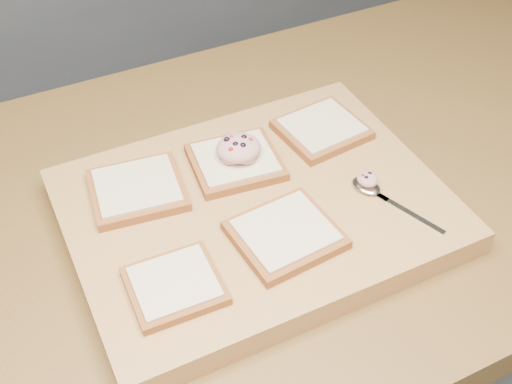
# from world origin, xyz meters

# --- Properties ---
(island_counter) EXTENTS (2.00, 0.80, 0.90)m
(island_counter) POSITION_xyz_m (0.00, 0.00, 0.45)
(island_counter) COLOR slate
(island_counter) RESTS_ON ground
(back_counter) EXTENTS (3.60, 0.62, 0.94)m
(back_counter) POSITION_xyz_m (0.00, 1.43, 0.47)
(back_counter) COLOR slate
(back_counter) RESTS_ON ground
(cutting_board) EXTENTS (0.53, 0.40, 0.04)m
(cutting_board) POSITION_xyz_m (-0.13, -0.06, 0.92)
(cutting_board) COLOR #B6814E
(cutting_board) RESTS_ON island_counter
(bread_far_left) EXTENTS (0.14, 0.13, 0.02)m
(bread_far_left) POSITION_xyz_m (-0.28, 0.02, 0.95)
(bread_far_left) COLOR brown
(bread_far_left) RESTS_ON cutting_board
(bread_far_center) EXTENTS (0.14, 0.13, 0.02)m
(bread_far_center) POSITION_xyz_m (-0.13, 0.02, 0.95)
(bread_far_center) COLOR brown
(bread_far_center) RESTS_ON cutting_board
(bread_far_right) EXTENTS (0.14, 0.13, 0.02)m
(bread_far_right) POSITION_xyz_m (0.03, 0.03, 0.95)
(bread_far_right) COLOR brown
(bread_far_right) RESTS_ON cutting_board
(bread_near_left) EXTENTS (0.12, 0.11, 0.02)m
(bread_near_left) POSITION_xyz_m (-0.29, -0.16, 0.95)
(bread_near_left) COLOR brown
(bread_near_left) RESTS_ON cutting_board
(bread_near_center) EXTENTS (0.14, 0.13, 0.02)m
(bread_near_center) POSITION_xyz_m (-0.13, -0.14, 0.95)
(bread_near_center) COLOR brown
(bread_near_center) RESTS_ON cutting_board
(tuna_salad_dollop) EXTENTS (0.07, 0.06, 0.03)m
(tuna_salad_dollop) POSITION_xyz_m (-0.12, 0.02, 0.98)
(tuna_salad_dollop) COLOR tan
(tuna_salad_dollop) RESTS_ON bread_far_center
(spoon) EXTENTS (0.07, 0.15, 0.01)m
(spoon) POSITION_xyz_m (0.03, -0.12, 0.95)
(spoon) COLOR silver
(spoon) RESTS_ON cutting_board
(spoon_salad) EXTENTS (0.03, 0.03, 0.02)m
(spoon_salad) POSITION_xyz_m (0.02, -0.11, 0.96)
(spoon_salad) COLOR tan
(spoon_salad) RESTS_ON spoon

